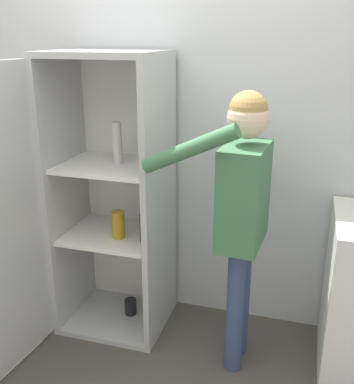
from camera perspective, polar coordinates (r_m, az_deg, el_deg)
name	(u,v)px	position (r m, az deg, el deg)	size (l,w,h in m)	color
wall_back	(174,127)	(2.89, -0.34, 8.31)	(7.00, 0.06, 2.55)	silver
refrigerator	(92,203)	(2.76, -10.79, -1.34)	(0.76, 1.21, 1.75)	#B7BABC
person	(242,199)	(2.38, 8.27, -0.91)	(0.61, 0.50, 1.58)	#384770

